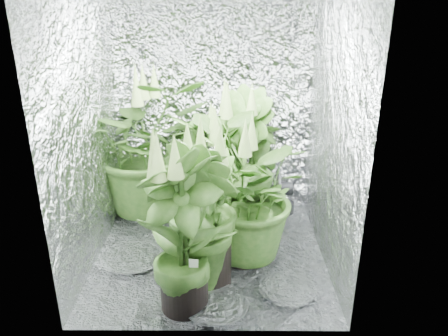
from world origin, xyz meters
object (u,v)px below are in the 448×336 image
at_px(plant_a, 145,146).
at_px(plant_g, 206,214).
at_px(plant_b, 250,159).
at_px(plant_c, 238,165).
at_px(plant_d, 200,182).
at_px(plant_f, 182,230).
at_px(plant_e, 244,195).
at_px(circulation_fan, 282,194).

xyz_separation_m(plant_a, plant_g, (0.54, -0.99, -0.10)).
relative_size(plant_b, plant_c, 0.93).
bearing_deg(plant_a, plant_b, -3.23).
height_order(plant_d, plant_f, plant_f).
height_order(plant_c, plant_g, plant_c).
bearing_deg(plant_e, plant_c, 93.61).
distance_m(plant_b, plant_d, 0.58).
height_order(plant_d, circulation_fan, plant_d).
height_order(plant_f, circulation_fan, plant_f).
relative_size(plant_b, plant_e, 1.05).
bearing_deg(plant_b, plant_c, -110.55).
height_order(plant_b, plant_g, plant_b).
xyz_separation_m(plant_f, plant_g, (0.12, 0.24, -0.03)).
height_order(plant_e, plant_f, plant_f).
distance_m(plant_d, plant_f, 0.75).
bearing_deg(plant_e, plant_a, 136.65).
xyz_separation_m(plant_b, circulation_fan, (0.27, 0.03, -0.33)).
relative_size(plant_c, plant_d, 1.11).
bearing_deg(plant_b, plant_f, -110.41).
relative_size(plant_c, plant_g, 1.08).
bearing_deg(plant_f, circulation_fan, 59.50).
bearing_deg(plant_g, circulation_fan, 58.49).
distance_m(plant_f, plant_g, 0.27).
bearing_deg(plant_d, plant_g, -82.64).
xyz_separation_m(plant_a, plant_d, (0.47, -0.49, -0.11)).
height_order(plant_a, plant_d, plant_a).
bearing_deg(plant_c, plant_f, -110.37).
distance_m(plant_f, circulation_fan, 1.45).
bearing_deg(plant_f, plant_e, 54.01).
xyz_separation_m(plant_a, plant_c, (0.75, -0.33, -0.04)).
bearing_deg(plant_d, circulation_fan, 35.30).
relative_size(plant_a, plant_f, 1.18).
height_order(plant_b, plant_c, plant_c).
xyz_separation_m(plant_d, plant_g, (0.07, -0.50, 0.01)).
bearing_deg(plant_c, plant_g, -108.09).
bearing_deg(plant_g, plant_d, 97.36).
height_order(plant_a, plant_b, plant_a).
bearing_deg(plant_f, plant_b, 69.59).
relative_size(plant_a, plant_d, 1.25).
relative_size(plant_c, plant_e, 1.13).
bearing_deg(plant_a, plant_g, -61.55).
bearing_deg(plant_c, plant_a, 156.45).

